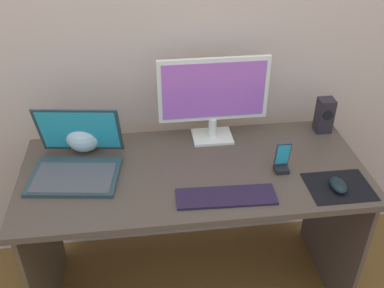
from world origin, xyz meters
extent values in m
plane|color=brown|center=(0.00, 0.00, 0.00)|extent=(8.00, 8.00, 0.00)
cube|color=#C5AC9C|center=(0.00, 0.41, 1.25)|extent=(6.00, 0.04, 2.50)
cube|color=#493D32|center=(0.00, 0.00, 0.73)|extent=(1.43, 0.63, 0.03)
cube|color=brown|center=(-0.67, 0.00, 0.36)|extent=(0.02, 0.59, 0.72)
cube|color=#4D3D33|center=(0.67, 0.00, 0.36)|extent=(0.02, 0.59, 0.72)
cube|color=silver|center=(0.12, 0.23, 0.75)|extent=(0.18, 0.14, 0.01)
cylinder|color=silver|center=(0.12, 0.23, 0.80)|extent=(0.04, 0.04, 0.09)
cube|color=silver|center=(0.12, 0.23, 0.99)|extent=(0.48, 0.02, 0.29)
cube|color=#A559BF|center=(0.12, 0.22, 0.99)|extent=(0.45, 0.00, 0.26)
cube|color=black|center=(0.64, 0.23, 0.83)|extent=(0.07, 0.07, 0.17)
cylinder|color=black|center=(0.64, 0.19, 0.85)|extent=(0.05, 0.00, 0.05)
cube|color=#263B41|center=(-0.48, 0.00, 0.75)|extent=(0.38, 0.29, 0.02)
cube|color=#47474C|center=(-0.48, -0.02, 0.76)|extent=(0.34, 0.23, 0.00)
cube|color=#263B41|center=(-0.46, 0.15, 0.88)|extent=(0.36, 0.12, 0.23)
cube|color=#26A5BF|center=(-0.46, 0.15, 0.88)|extent=(0.33, 0.11, 0.21)
sphere|color=silver|center=(-0.45, 0.21, 0.82)|extent=(0.16, 0.16, 0.16)
cube|color=#21172F|center=(0.10, -0.19, 0.75)|extent=(0.39, 0.13, 0.01)
cube|color=black|center=(0.55, -0.19, 0.75)|extent=(0.25, 0.20, 0.00)
ellipsoid|color=black|center=(0.54, -0.20, 0.77)|extent=(0.06, 0.10, 0.04)
cube|color=black|center=(0.36, -0.06, 0.76)|extent=(0.06, 0.05, 0.02)
cube|color=#303845|center=(0.36, -0.05, 0.83)|extent=(0.06, 0.03, 0.12)
cube|color=#26A5BF|center=(0.36, -0.05, 0.83)|extent=(0.05, 0.02, 0.10)
camera|label=1|loc=(-0.19, -1.45, 1.85)|focal=41.23mm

